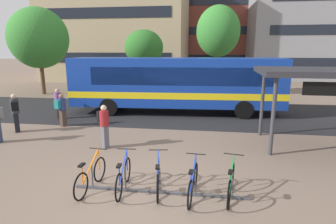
# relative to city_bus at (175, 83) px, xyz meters

# --- Properties ---
(ground) EXTENTS (200.00, 200.00, 0.00)m
(ground) POSITION_rel_city_bus_xyz_m (0.16, -9.37, -1.78)
(ground) COLOR #7A6656
(bus_lane_asphalt) EXTENTS (80.00, 7.20, 0.01)m
(bus_lane_asphalt) POSITION_rel_city_bus_xyz_m (0.16, 0.00, -1.77)
(bus_lane_asphalt) COLOR #232326
(bus_lane_asphalt) RESTS_ON ground
(city_bus) EXTENTS (12.13, 3.14, 3.20)m
(city_bus) POSITION_rel_city_bus_xyz_m (0.00, 0.00, 0.00)
(city_bus) COLOR #14389E
(city_bus) RESTS_ON ground
(bike_rack) EXTENTS (4.58, 0.10, 0.70)m
(bike_rack) POSITION_rel_city_bus_xyz_m (0.68, -9.42, -1.68)
(bike_rack) COLOR #47474C
(bike_rack) RESTS_ON ground
(parked_bicycle_orange_0) EXTENTS (0.52, 1.72, 0.99)m
(parked_bicycle_orange_0) POSITION_rel_city_bus_xyz_m (-1.15, -9.49, -1.39)
(parked_bicycle_orange_0) COLOR black
(parked_bicycle_orange_0) RESTS_ON ground
(parked_bicycle_blue_1) EXTENTS (0.52, 1.72, 0.99)m
(parked_bicycle_blue_1) POSITION_rel_city_bus_xyz_m (-0.29, -9.40, -1.39)
(parked_bicycle_blue_1) COLOR black
(parked_bicycle_blue_1) RESTS_ON ground
(parked_bicycle_blue_2) EXTENTS (0.52, 1.71, 0.99)m
(parked_bicycle_blue_2) POSITION_rel_city_bus_xyz_m (0.63, -9.34, -1.39)
(parked_bicycle_blue_2) COLOR black
(parked_bicycle_blue_2) RESTS_ON ground
(parked_bicycle_blue_3) EXTENTS (0.52, 1.72, 0.99)m
(parked_bicycle_blue_3) POSITION_rel_city_bus_xyz_m (1.54, -9.50, -1.39)
(parked_bicycle_blue_3) COLOR black
(parked_bicycle_blue_3) RESTS_ON ground
(parked_bicycle_green_4) EXTENTS (0.52, 1.71, 0.99)m
(parked_bicycle_green_4) POSITION_rel_city_bus_xyz_m (2.49, -9.39, -1.39)
(parked_bicycle_green_4) COLOR black
(parked_bicycle_green_4) RESTS_ON ground
(transit_shelter) EXTENTS (5.41, 3.32, 2.97)m
(transit_shelter) POSITION_rel_city_bus_xyz_m (6.41, -5.15, 0.99)
(transit_shelter) COLOR #38383D
(transit_shelter) RESTS_ON ground
(commuter_black_pack_0) EXTENTS (0.56, 0.60, 1.75)m
(commuter_black_pack_0) POSITION_rel_city_bus_xyz_m (-6.62, -4.95, -0.76)
(commuter_black_pack_0) COLOR black
(commuter_black_pack_0) RESTS_ON ground
(commuter_teal_pack_2) EXTENTS (0.53, 0.61, 1.64)m
(commuter_teal_pack_2) POSITION_rel_city_bus_xyz_m (-6.06, -2.32, -0.83)
(commuter_teal_pack_2) COLOR #47382D
(commuter_teal_pack_2) RESTS_ON ground
(commuter_black_pack_3) EXTENTS (0.59, 0.58, 1.66)m
(commuter_black_pack_3) POSITION_rel_city_bus_xyz_m (-1.96, -6.32, -0.81)
(commuter_black_pack_3) COLOR #565660
(commuter_black_pack_3) RESTS_ON ground
(commuter_teal_pack_4) EXTENTS (0.46, 0.59, 1.59)m
(commuter_teal_pack_4) POSITION_rel_city_bus_xyz_m (-5.09, -3.73, -0.86)
(commuter_teal_pack_4) COLOR #47382D
(commuter_teal_pack_4) RESTS_ON ground
(street_tree_0) EXTENTS (3.42, 3.42, 7.07)m
(street_tree_0) POSITION_rel_city_bus_xyz_m (2.60, 7.02, 3.27)
(street_tree_0) COLOR brown
(street_tree_0) RESTS_ON ground
(street_tree_1) EXTENTS (3.25, 3.25, 5.31)m
(street_tree_1) POSITION_rel_city_bus_xyz_m (-3.51, 7.39, 2.05)
(street_tree_1) COLOR brown
(street_tree_1) RESTS_ON ground
(street_tree_2) EXTENTS (4.71, 4.71, 7.01)m
(street_tree_2) POSITION_rel_city_bus_xyz_m (-11.79, 5.48, 2.80)
(street_tree_2) COLOR brown
(street_tree_2) RESTS_ON ground
(building_left_wing) EXTENTS (16.64, 12.02, 14.02)m
(building_left_wing) POSITION_rel_city_bus_xyz_m (-9.28, 19.47, 5.23)
(building_left_wing) COLOR tan
(building_left_wing) RESTS_ON ground
(building_centre_block) EXTENTS (19.88, 13.01, 11.96)m
(building_centre_block) POSITION_rel_city_bus_xyz_m (0.85, 32.34, 4.20)
(building_centre_block) COLOR brown
(building_centre_block) RESTS_ON ground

